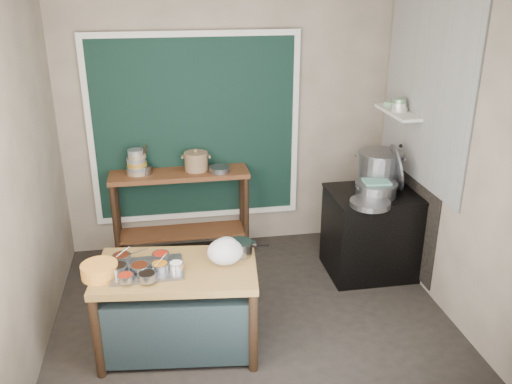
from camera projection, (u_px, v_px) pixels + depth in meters
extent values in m
cube|color=black|center=(251.00, 314.00, 4.95)|extent=(3.50, 3.00, 0.02)
cube|color=gray|center=(228.00, 122.00, 5.80)|extent=(3.50, 0.02, 2.80)
cube|color=gray|center=(24.00, 182.00, 4.14)|extent=(0.02, 3.00, 2.80)
cube|color=gray|center=(450.00, 157.00, 4.70)|extent=(0.02, 3.00, 2.80)
cube|color=black|center=(195.00, 129.00, 5.73)|extent=(2.10, 0.02, 1.90)
cube|color=#B2B2AA|center=(425.00, 93.00, 5.03)|extent=(0.02, 1.70, 1.70)
cube|color=black|center=(408.00, 203.00, 5.55)|extent=(0.01, 1.30, 1.30)
cube|color=beige|center=(398.00, 112.00, 5.38)|extent=(0.22, 0.70, 0.03)
cube|color=brown|center=(179.00, 308.00, 4.36)|extent=(1.32, 0.86, 0.75)
cube|color=#5D2E1A|center=(182.00, 213.00, 5.85)|extent=(1.45, 0.40, 0.95)
cube|color=black|center=(373.00, 234.00, 5.50)|extent=(0.90, 0.68, 0.85)
cube|color=black|center=(377.00, 194.00, 5.34)|extent=(0.92, 0.69, 0.03)
cube|color=gray|center=(147.00, 269.00, 4.17)|extent=(0.55, 0.39, 0.02)
cylinder|color=gray|center=(126.00, 278.00, 3.98)|extent=(0.12, 0.12, 0.05)
cylinder|color=gray|center=(160.00, 267.00, 4.13)|extent=(0.14, 0.14, 0.06)
cylinder|color=gray|center=(161.00, 256.00, 4.28)|extent=(0.14, 0.14, 0.06)
cylinder|color=gray|center=(122.00, 258.00, 4.24)|extent=(0.15, 0.15, 0.06)
cylinder|color=gray|center=(140.00, 268.00, 4.10)|extent=(0.15, 0.15, 0.06)
cylinder|color=gray|center=(118.00, 269.00, 4.10)|extent=(0.16, 0.16, 0.06)
cylinder|color=silver|center=(176.00, 266.00, 4.15)|extent=(0.11, 0.11, 0.05)
cylinder|color=gray|center=(147.00, 277.00, 3.99)|extent=(0.14, 0.14, 0.06)
cylinder|color=gold|center=(100.00, 270.00, 4.08)|extent=(0.36, 0.36, 0.11)
ellipsoid|color=white|center=(225.00, 252.00, 4.24)|extent=(0.33, 0.30, 0.21)
ellipsoid|color=white|center=(226.00, 246.00, 4.40)|extent=(0.23, 0.21, 0.15)
cylinder|color=tan|center=(138.00, 172.00, 5.62)|extent=(0.23, 0.23, 0.04)
cylinder|color=gray|center=(137.00, 168.00, 5.60)|extent=(0.22, 0.22, 0.04)
cylinder|color=gold|center=(137.00, 164.00, 5.58)|extent=(0.20, 0.20, 0.04)
cylinder|color=gray|center=(137.00, 160.00, 5.57)|extent=(0.19, 0.19, 0.04)
cylinder|color=tan|center=(136.00, 156.00, 5.55)|extent=(0.18, 0.18, 0.04)
cylinder|color=gray|center=(136.00, 152.00, 5.54)|extent=(0.16, 0.16, 0.04)
cylinder|color=gray|center=(145.00, 169.00, 5.61)|extent=(0.18, 0.18, 0.09)
cylinder|color=gray|center=(220.00, 169.00, 5.67)|extent=(0.24, 0.24, 0.05)
cylinder|color=gray|center=(397.00, 167.00, 5.34)|extent=(0.20, 0.48, 0.46)
cube|color=#5C9B78|center=(377.00, 182.00, 5.20)|extent=(0.26, 0.21, 0.02)
cylinder|color=gray|center=(370.00, 203.00, 5.01)|extent=(0.47, 0.47, 0.05)
cylinder|color=silver|center=(399.00, 109.00, 5.36)|extent=(0.15, 0.15, 0.04)
cylinder|color=silver|center=(399.00, 105.00, 5.35)|extent=(0.14, 0.14, 0.04)
cylinder|color=gray|center=(400.00, 101.00, 5.33)|extent=(0.13, 0.13, 0.04)
cylinder|color=gray|center=(390.00, 104.00, 5.56)|extent=(0.18, 0.18, 0.05)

